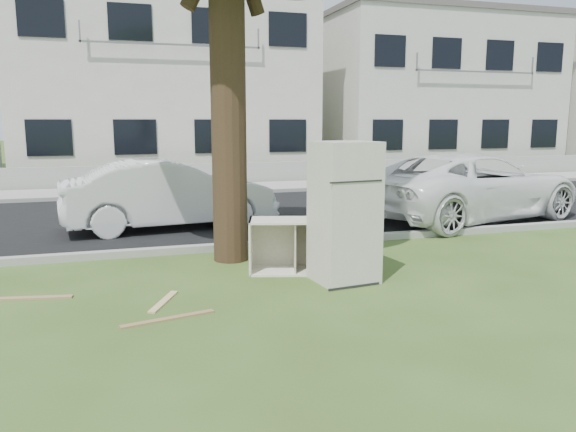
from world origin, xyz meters
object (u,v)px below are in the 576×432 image
object	(u,v)px
car_right	(471,186)
fridge	(345,212)
car_center	(169,194)
cabinet	(284,245)

from	to	relation	value
car_right	fridge	bearing A→B (deg)	114.80
car_center	fridge	bearing A→B (deg)	-163.80
cabinet	car_center	bearing A→B (deg)	124.08
fridge	car_center	xyz separation A→B (m)	(-1.91, 4.57, -0.25)
fridge	car_right	world-z (taller)	fridge
fridge	car_center	distance (m)	4.96
fridge	car_right	bearing A→B (deg)	31.72
fridge	cabinet	world-z (taller)	fridge
cabinet	car_right	bearing A→B (deg)	45.70
cabinet	car_right	distance (m)	5.98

